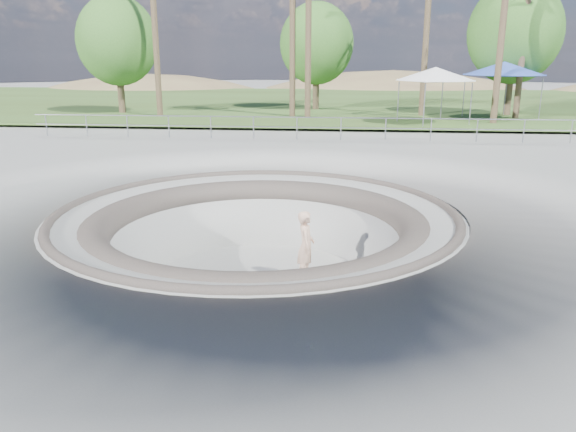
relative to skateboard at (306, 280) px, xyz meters
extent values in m
plane|color=#999994|center=(-1.27, -0.06, 1.83)|extent=(180.00, 180.00, 0.00)
torus|color=#999994|center=(-1.27, -0.06, -0.17)|extent=(14.00, 14.00, 4.00)
cylinder|color=#999994|center=(-1.27, -0.06, -0.12)|extent=(6.60, 6.60, 0.10)
torus|color=#534B42|center=(-1.27, -0.06, 1.81)|extent=(10.24, 10.24, 0.24)
torus|color=#534B42|center=(-1.27, -0.06, 1.38)|extent=(8.91, 8.91, 0.81)
cube|color=#3A4F1F|center=(-1.27, 33.94, 2.05)|extent=(180.00, 36.00, 0.12)
ellipsoid|color=brown|center=(-23.27, 54.94, -4.61)|extent=(50.40, 36.00, 23.40)
ellipsoid|color=brown|center=(6.73, 59.94, -6.04)|extent=(61.60, 44.00, 28.60)
cylinder|color=gray|center=(-1.27, 11.94, 3.00)|extent=(25.00, 0.05, 0.05)
cylinder|color=gray|center=(-1.27, 11.94, 2.55)|extent=(25.00, 0.05, 0.05)
cube|color=brown|center=(0.00, 0.00, 0.01)|extent=(0.93, 0.37, 0.02)
cylinder|color=#B9B9BE|center=(0.00, 0.00, -0.03)|extent=(0.06, 0.19, 0.04)
cylinder|color=#B9B9BE|center=(0.00, 0.00, -0.03)|extent=(0.06, 0.19, 0.04)
cylinder|color=white|center=(0.00, 0.00, -0.04)|extent=(0.07, 0.04, 0.07)
cylinder|color=white|center=(0.00, 0.00, -0.04)|extent=(0.07, 0.04, 0.07)
cylinder|color=white|center=(0.00, 0.00, -0.04)|extent=(0.07, 0.04, 0.07)
cylinder|color=white|center=(0.00, 0.00, -0.04)|extent=(0.07, 0.04, 0.07)
imported|color=#E2B192|center=(0.00, 0.00, 0.95)|extent=(0.50, 0.72, 1.86)
cylinder|color=gray|center=(4.29, 16.81, 3.21)|extent=(0.06, 0.06, 2.20)
cylinder|color=gray|center=(7.10, 16.81, 3.21)|extent=(0.06, 0.06, 2.20)
cylinder|color=gray|center=(4.29, 19.62, 3.21)|extent=(0.06, 0.06, 2.20)
cylinder|color=gray|center=(7.10, 19.62, 3.21)|extent=(0.06, 0.06, 2.20)
cube|color=white|center=(5.70, 18.21, 4.41)|extent=(3.95, 3.95, 0.08)
cone|color=white|center=(5.70, 18.21, 4.76)|extent=(5.47, 5.47, 0.70)
cylinder|color=gray|center=(8.55, 19.78, 3.31)|extent=(0.06, 0.06, 2.40)
cylinder|color=gray|center=(11.61, 19.78, 3.31)|extent=(0.06, 0.06, 2.40)
cylinder|color=gray|center=(8.55, 22.84, 3.31)|extent=(0.06, 0.06, 2.40)
cylinder|color=gray|center=(11.61, 22.84, 3.31)|extent=(0.06, 0.06, 2.40)
cube|color=#304BAE|center=(10.08, 21.31, 4.62)|extent=(4.32, 4.32, 0.08)
cone|color=#304BAE|center=(10.08, 21.31, 5.00)|extent=(5.92, 5.92, 0.76)
cylinder|color=brown|center=(-10.54, 20.60, 7.90)|extent=(0.36, 0.36, 11.81)
cylinder|color=brown|center=(-2.34, 21.18, 6.56)|extent=(0.36, 0.36, 9.12)
cylinder|color=brown|center=(-1.37, 20.75, 8.58)|extent=(0.36, 0.36, 13.16)
cylinder|color=brown|center=(5.64, 22.50, 6.87)|extent=(0.36, 0.36, 9.75)
cylinder|color=brown|center=(9.08, 18.63, 6.77)|extent=(0.36, 0.36, 9.55)
cylinder|color=brown|center=(11.02, 21.35, 6.30)|extent=(0.36, 0.36, 8.62)
cylinder|color=brown|center=(-13.70, 22.45, 4.16)|extent=(0.44, 0.44, 4.32)
ellipsoid|color=#336622|center=(-13.70, 22.45, 6.62)|extent=(5.16, 4.69, 5.63)
cylinder|color=brown|center=(-1.18, 26.26, 4.10)|extent=(0.44, 0.44, 4.21)
ellipsoid|color=#336622|center=(-1.18, 26.26, 6.50)|extent=(5.03, 4.57, 5.48)
cylinder|color=brown|center=(11.05, 23.44, 4.37)|extent=(0.44, 0.44, 4.74)
ellipsoid|color=#336622|center=(11.05, 23.44, 7.07)|extent=(5.66, 5.15, 6.18)
camera|label=1|loc=(0.92, -13.65, 5.64)|focal=35.00mm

